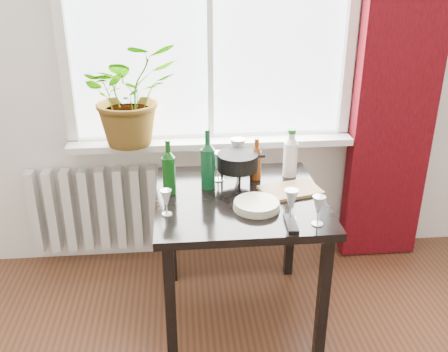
{
  "coord_description": "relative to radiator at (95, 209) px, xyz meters",
  "views": [
    {
      "loc": [
        -0.19,
        -0.72,
        1.85
      ],
      "look_at": [
        0.02,
        1.55,
        0.86
      ],
      "focal_mm": 40.0,
      "sensor_mm": 36.0,
      "label": 1
    }
  ],
  "objects": [
    {
      "name": "bottle_amber",
      "position": [
        0.97,
        -0.42,
        0.48
      ],
      "size": [
        0.07,
        0.07,
        0.23
      ],
      "primitive_type": null,
      "rotation": [
        0.0,
        0.0,
        0.18
      ],
      "color": "#77340D",
      "rests_on": "table"
    },
    {
      "name": "wineglass_far_right",
      "position": [
        1.17,
        -0.96,
        0.43
      ],
      "size": [
        0.08,
        0.08,
        0.15
      ],
      "primitive_type": null,
      "rotation": [
        0.0,
        0.0,
        -0.43
      ],
      "color": "#B6BEC4",
      "rests_on": "table"
    },
    {
      "name": "fondue_pot",
      "position": [
        0.86,
        -0.47,
        0.44
      ],
      "size": [
        0.27,
        0.24,
        0.17
      ],
      "primitive_type": null,
      "rotation": [
        0.0,
        0.0,
        -0.09
      ],
      "color": "black",
      "rests_on": "table"
    },
    {
      "name": "wine_bottle_left",
      "position": [
        0.5,
        -0.56,
        0.5
      ],
      "size": [
        0.08,
        0.08,
        0.29
      ],
      "primitive_type": null,
      "rotation": [
        0.0,
        0.0,
        0.28
      ],
      "color": "#0C4110",
      "rests_on": "table"
    },
    {
      "name": "table",
      "position": [
        0.85,
        -0.63,
        0.27
      ],
      "size": [
        0.85,
        0.85,
        0.74
      ],
      "color": "black",
      "rests_on": "ground"
    },
    {
      "name": "windowsill",
      "position": [
        0.75,
        -0.03,
        0.44
      ],
      "size": [
        1.72,
        0.2,
        0.04
      ],
      "color": "silver",
      "rests_on": "ground"
    },
    {
      "name": "wineglass_back_center",
      "position": [
        0.88,
        -0.31,
        0.46
      ],
      "size": [
        0.1,
        0.1,
        0.2
      ],
      "primitive_type": null,
      "rotation": [
        0.0,
        0.0,
        0.14
      ],
      "color": "silver",
      "rests_on": "table"
    },
    {
      "name": "tv_remote",
      "position": [
        1.05,
        -0.95,
        0.37
      ],
      "size": [
        0.06,
        0.16,
        0.02
      ],
      "primitive_type": "cube",
      "rotation": [
        0.0,
        0.0,
        -0.05
      ],
      "color": "black",
      "rests_on": "table"
    },
    {
      "name": "wineglass_front_right",
      "position": [
        1.05,
        -0.9,
        0.44
      ],
      "size": [
        0.09,
        0.09,
        0.15
      ],
      "primitive_type": null,
      "rotation": [
        0.0,
        0.0,
        0.41
      ],
      "color": "#B7BBC5",
      "rests_on": "table"
    },
    {
      "name": "wineglass_front_left",
      "position": [
        0.48,
        -0.8,
        0.42
      ],
      "size": [
        0.07,
        0.07,
        0.13
      ],
      "primitive_type": null,
      "rotation": [
        0.0,
        0.0,
        -0.24
      ],
      "color": "silver",
      "rests_on": "table"
    },
    {
      "name": "potted_plant",
      "position": [
        0.28,
        -0.07,
        0.76
      ],
      "size": [
        0.67,
        0.63,
        0.6
      ],
      "primitive_type": "imported",
      "rotation": [
        0.0,
        0.0,
        0.38
      ],
      "color": "#2F7C21",
      "rests_on": "windowsill"
    },
    {
      "name": "cleaning_bottle",
      "position": [
        1.16,
        -0.39,
        0.5
      ],
      "size": [
        0.09,
        0.09,
        0.27
      ],
      "primitive_type": null,
      "rotation": [
        0.0,
        0.0,
        0.27
      ],
      "color": "white",
      "rests_on": "table"
    },
    {
      "name": "wineglass_back_left",
      "position": [
        0.76,
        -0.42,
        0.44
      ],
      "size": [
        0.09,
        0.09,
        0.17
      ],
      "primitive_type": null,
      "rotation": [
        0.0,
        0.0,
        0.36
      ],
      "color": "silver",
      "rests_on": "table"
    },
    {
      "name": "window",
      "position": [
        0.75,
        0.04,
        1.22
      ],
      "size": [
        1.72,
        0.08,
        1.62
      ],
      "color": "white",
      "rests_on": "ground"
    },
    {
      "name": "cutting_board",
      "position": [
        1.12,
        -0.6,
        0.37
      ],
      "size": [
        0.34,
        0.26,
        0.02
      ],
      "primitive_type": "cube",
      "rotation": [
        0.0,
        0.0,
        0.25
      ],
      "color": "olive",
      "rests_on": "table"
    },
    {
      "name": "wine_bottle_right",
      "position": [
        0.7,
        -0.51,
        0.52
      ],
      "size": [
        0.09,
        0.09,
        0.32
      ],
      "primitive_type": null,
      "rotation": [
        0.0,
        0.0,
        0.31
      ],
      "color": "#0B3D1D",
      "rests_on": "table"
    },
    {
      "name": "plate_stack",
      "position": [
        0.92,
        -0.77,
        0.38
      ],
      "size": [
        0.25,
        0.25,
        0.04
      ],
      "primitive_type": "cylinder",
      "rotation": [
        0.0,
        0.0,
        0.08
      ],
      "color": "beige",
      "rests_on": "table"
    },
    {
      "name": "radiator",
      "position": [
        0.0,
        0.0,
        0.0
      ],
      "size": [
        0.8,
        0.1,
        0.55
      ],
      "color": "silver",
      "rests_on": "ground"
    },
    {
      "name": "curtain",
      "position": [
        1.87,
        -0.06,
        0.92
      ],
      "size": [
        0.5,
        0.12,
        2.56
      ],
      "color": "#3A050A",
      "rests_on": "ground"
    }
  ]
}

